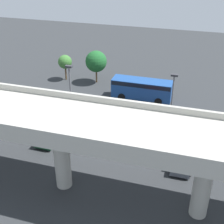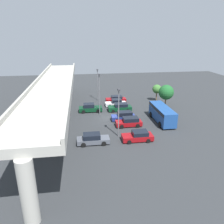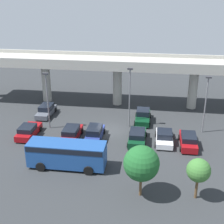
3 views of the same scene
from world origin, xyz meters
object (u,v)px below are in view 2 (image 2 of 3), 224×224
Objects in this scene: parked_car_7 at (120,107)px; parked_car_1 at (129,122)px; parked_car_2 at (124,116)px; lamp_post_near_aisle at (119,109)px; parked_car_4 at (116,103)px; parked_car_6 at (93,139)px; lamp_post_mid_lot at (99,91)px; parked_car_3 at (90,108)px; parked_car_0 at (138,136)px; lamp_post_by_overpass at (98,82)px; tree_front_left at (166,92)px; shuttle_bus at (162,113)px; tree_front_centre at (157,89)px; parked_car_5 at (116,99)px.

parked_car_1 is at bearing 91.12° from parked_car_7.
lamp_post_near_aisle reaches higher than parked_car_2.
parked_car_4 is at bearing -87.43° from parked_car_1.
lamp_post_mid_lot is (12.19, -2.12, 3.96)m from parked_car_6.
parked_car_0 is at bearing -65.26° from parked_car_3.
lamp_post_by_overpass is (9.50, -0.45, -0.30)m from lamp_post_mid_lot.
parked_car_3 is 0.97× the size of parked_car_7.
lamp_post_by_overpass is (21.69, -2.56, 3.66)m from parked_car_6.
tree_front_left is (0.57, -16.27, 2.54)m from parked_car_3.
parked_car_7 is at bearing 43.14° from shuttle_bus.
lamp_post_mid_lot is (6.66, 4.49, 3.93)m from parked_car_1.
tree_front_centre is (19.41, -9.54, 2.14)m from parked_car_0.
parked_car_4 is 11.02m from tree_front_left.
parked_car_2 is 12.31m from tree_front_left.
parked_car_7 is at bearing 88.75° from parked_car_5.
lamp_post_by_overpass reaches higher than parked_car_4.
parked_car_5 is at bearing 26.12° from shuttle_bus.
lamp_post_by_overpass is (8.11, 3.89, 3.64)m from parked_car_7.
parked_car_6 is at bearing 114.63° from lamp_post_near_aisle.
parked_car_2 reaches higher than parked_car_1.
parked_car_5 is 0.62× the size of lamp_post_near_aisle.
parked_car_7 is (-5.98, 0.13, 0.01)m from parked_car_5.
parked_car_0 is at bearing 153.83° from tree_front_centre.
parked_car_1 is at bearing 132.04° from tree_front_left.
parked_car_5 is 11.48m from tree_front_left.
lamp_post_near_aisle is at bearing 135.33° from tree_front_left.
parked_car_3 reaches higher than parked_car_4.
lamp_post_mid_lot is (-1.39, 4.34, 3.95)m from parked_car_7.
parked_car_2 reaches higher than parked_car_7.
parked_car_0 is 13.61m from lamp_post_mid_lot.
tree_front_left is (14.51, -16.57, 2.59)m from parked_car_6.
parked_car_5 is at bearing -89.89° from parked_car_1.
parked_car_6 is at bearing 173.26° from lamp_post_by_overpass.
parked_car_2 is 6.91m from shuttle_bus.
shuttle_bus reaches higher than parked_car_6.
tree_front_left is at bearing -80.89° from lamp_post_mid_lot.
tree_front_centre reaches higher than parked_car_5.
lamp_post_near_aisle is (-4.86, 8.80, 2.79)m from shuttle_bus.
lamp_post_mid_lot is 1.63× the size of tree_front_left.
tree_front_left is 4.95m from tree_front_centre.
parked_car_4 is 7.08m from lamp_post_by_overpass.
shuttle_bus is 1.63× the size of tree_front_left.
parked_car_3 reaches higher than parked_car_1.
parked_car_6 is (-13.94, 0.30, -0.05)m from parked_car_3.
parked_car_2 is 0.55× the size of lamp_post_mid_lot.
parked_car_1 is 11.27m from parked_car_4.
parked_car_4 is 12.16m from shuttle_bus.
parked_car_7 is (13.58, -6.45, 0.02)m from parked_car_6.
parked_car_0 is at bearing 91.11° from parked_car_1.
lamp_post_by_overpass is at bearing 73.72° from parked_car_3.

